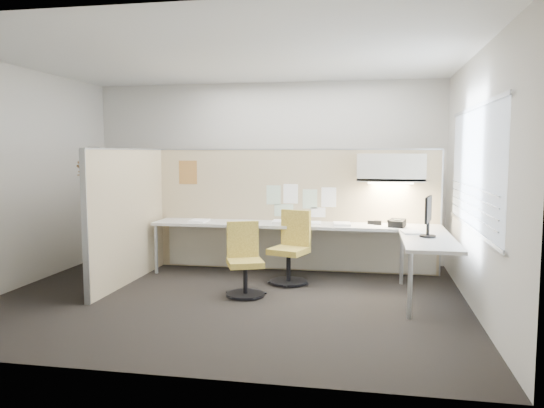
% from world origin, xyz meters
% --- Properties ---
extents(floor, '(5.50, 4.50, 0.01)m').
position_xyz_m(floor, '(0.00, 0.00, -0.01)').
color(floor, black).
rests_on(floor, ground).
extents(ceiling, '(5.50, 4.50, 0.01)m').
position_xyz_m(ceiling, '(0.00, 0.00, 2.80)').
color(ceiling, white).
rests_on(ceiling, wall_back).
extents(wall_back, '(5.50, 0.02, 2.80)m').
position_xyz_m(wall_back, '(0.00, 2.25, 1.40)').
color(wall_back, beige).
rests_on(wall_back, ground).
extents(wall_front, '(5.50, 0.02, 2.80)m').
position_xyz_m(wall_front, '(0.00, -2.25, 1.40)').
color(wall_front, beige).
rests_on(wall_front, ground).
extents(wall_left, '(0.02, 4.50, 2.80)m').
position_xyz_m(wall_left, '(-2.75, 0.00, 1.40)').
color(wall_left, beige).
rests_on(wall_left, ground).
extents(wall_right, '(0.02, 4.50, 2.80)m').
position_xyz_m(wall_right, '(2.75, 0.00, 1.40)').
color(wall_right, beige).
rests_on(wall_right, ground).
extents(window_pane, '(0.01, 2.80, 1.30)m').
position_xyz_m(window_pane, '(2.73, 0.00, 1.55)').
color(window_pane, '#99A2B1').
rests_on(window_pane, wall_right).
extents(partition_back, '(4.10, 0.06, 1.75)m').
position_xyz_m(partition_back, '(0.55, 1.60, 0.88)').
color(partition_back, tan).
rests_on(partition_back, floor).
extents(partition_left, '(0.06, 2.20, 1.75)m').
position_xyz_m(partition_left, '(-1.50, 0.50, 0.88)').
color(partition_left, tan).
rests_on(partition_left, floor).
extents(desk, '(4.00, 2.07, 0.73)m').
position_xyz_m(desk, '(0.93, 1.13, 0.60)').
color(desk, beige).
rests_on(desk, floor).
extents(overhead_bin, '(0.90, 0.36, 0.38)m').
position_xyz_m(overhead_bin, '(1.90, 1.39, 1.51)').
color(overhead_bin, beige).
rests_on(overhead_bin, partition_back).
extents(task_light_strip, '(0.60, 0.06, 0.02)m').
position_xyz_m(task_light_strip, '(1.90, 1.39, 1.30)').
color(task_light_strip, '#FFEABF').
rests_on(task_light_strip, overhead_bin).
extents(pinned_papers, '(1.01, 0.00, 0.47)m').
position_xyz_m(pinned_papers, '(0.63, 1.57, 1.03)').
color(pinned_papers, '#8CBF8C').
rests_on(pinned_papers, partition_back).
extents(poster, '(0.28, 0.00, 0.35)m').
position_xyz_m(poster, '(-1.05, 1.57, 1.42)').
color(poster, orange).
rests_on(poster, partition_back).
extents(chair_left, '(0.56, 0.57, 0.94)m').
position_xyz_m(chair_left, '(0.62, 0.83, 0.44)').
color(chair_left, black).
rests_on(chair_left, floor).
extents(chair_right, '(0.53, 0.54, 0.87)m').
position_xyz_m(chair_right, '(0.16, 0.12, 0.41)').
color(chair_right, black).
rests_on(chair_right, floor).
extents(monitor, '(0.19, 0.45, 0.47)m').
position_xyz_m(monitor, '(2.30, 0.38, 1.00)').
color(monitor, black).
rests_on(monitor, desk).
extents(phone, '(0.26, 0.25, 0.12)m').
position_xyz_m(phone, '(1.98, 1.16, 0.78)').
color(phone, black).
rests_on(phone, desk).
extents(stapler, '(0.15, 0.07, 0.05)m').
position_xyz_m(stapler, '(1.67, 1.38, 0.76)').
color(stapler, black).
rests_on(stapler, desk).
extents(tape_dispenser, '(0.11, 0.07, 0.06)m').
position_xyz_m(tape_dispenser, '(1.74, 1.33, 0.76)').
color(tape_dispenser, black).
rests_on(tape_dispenser, desk).
extents(coat_hook, '(0.18, 0.46, 1.38)m').
position_xyz_m(coat_hook, '(-1.58, -0.35, 1.41)').
color(coat_hook, silver).
rests_on(coat_hook, partition_left).
extents(paper_stack_0, '(0.23, 0.30, 0.03)m').
position_xyz_m(paper_stack_0, '(-0.77, 1.21, 0.74)').
color(paper_stack_0, white).
rests_on(paper_stack_0, desk).
extents(paper_stack_1, '(0.25, 0.32, 0.04)m').
position_xyz_m(paper_stack_1, '(0.42, 1.23, 0.75)').
color(paper_stack_1, white).
rests_on(paper_stack_1, desk).
extents(paper_stack_2, '(0.25, 0.32, 0.01)m').
position_xyz_m(paper_stack_2, '(0.85, 1.35, 0.74)').
color(paper_stack_2, white).
rests_on(paper_stack_2, desk).
extents(paper_stack_3, '(0.26, 0.32, 0.03)m').
position_xyz_m(paper_stack_3, '(1.26, 1.23, 0.75)').
color(paper_stack_3, white).
rests_on(paper_stack_3, desk).
extents(paper_stack_4, '(0.27, 0.33, 0.02)m').
position_xyz_m(paper_stack_4, '(2.14, 0.67, 0.74)').
color(paper_stack_4, white).
rests_on(paper_stack_4, desk).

